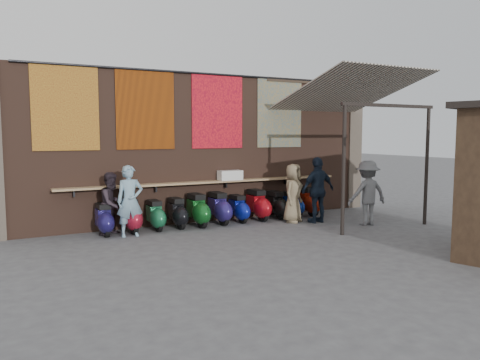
{
  "coord_description": "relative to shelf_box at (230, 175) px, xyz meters",
  "views": [
    {
      "loc": [
        -5.16,
        -9.1,
        2.39
      ],
      "look_at": [
        0.31,
        1.2,
        1.24
      ],
      "focal_mm": 35.0,
      "sensor_mm": 36.0,
      "label": 1
    }
  ],
  "objects": [
    {
      "name": "ground",
      "position": [
        -0.58,
        -2.3,
        -1.26
      ],
      "size": [
        70.0,
        70.0,
        0.0
      ],
      "primitive_type": "plane",
      "color": "#474749",
      "rests_on": "ground"
    },
    {
      "name": "brick_wall",
      "position": [
        -0.58,
        0.4,
        0.74
      ],
      "size": [
        10.0,
        0.4,
        4.0
      ],
      "primitive_type": "cube",
      "color": "brown",
      "rests_on": "ground"
    },
    {
      "name": "pier_right",
      "position": [
        4.62,
        0.4,
        0.74
      ],
      "size": [
        0.5,
        0.5,
        4.0
      ],
      "primitive_type": "cube",
      "color": "#4C4238",
      "rests_on": "ground"
    },
    {
      "name": "eating_counter",
      "position": [
        -0.58,
        0.03,
        -0.16
      ],
      "size": [
        8.0,
        0.32,
        0.05
      ],
      "primitive_type": "cube",
      "color": "#9E7A51",
      "rests_on": "brick_wall"
    },
    {
      "name": "shelf_box",
      "position": [
        0.0,
        0.0,
        0.0
      ],
      "size": [
        0.65,
        0.31,
        0.26
      ],
      "primitive_type": "cube",
      "color": "white",
      "rests_on": "eating_counter"
    },
    {
      "name": "tapestry_redgold",
      "position": [
        -4.18,
        0.18,
        1.74
      ],
      "size": [
        1.5,
        0.02,
        2.0
      ],
      "primitive_type": "cube",
      "color": "maroon",
      "rests_on": "brick_wall"
    },
    {
      "name": "tapestry_sun",
      "position": [
        -2.28,
        0.18,
        1.74
      ],
      "size": [
        1.5,
        0.02,
        2.0
      ],
      "primitive_type": "cube",
      "color": "#C9510B",
      "rests_on": "brick_wall"
    },
    {
      "name": "tapestry_orange",
      "position": [
        -0.28,
        0.18,
        1.74
      ],
      "size": [
        1.5,
        0.02,
        2.0
      ],
      "primitive_type": "cube",
      "color": "red",
      "rests_on": "brick_wall"
    },
    {
      "name": "tapestry_multi",
      "position": [
        1.72,
        0.18,
        1.74
      ],
      "size": [
        1.5,
        0.02,
        2.0
      ],
      "primitive_type": "cube",
      "color": "#245C87",
      "rests_on": "brick_wall"
    },
    {
      "name": "hang_rail",
      "position": [
        -0.58,
        0.17,
        2.72
      ],
      "size": [
        9.5,
        0.06,
        0.06
      ],
      "primitive_type": "cylinder",
      "rotation": [
        0.0,
        1.57,
        0.0
      ],
      "color": "black",
      "rests_on": "brick_wall"
    },
    {
      "name": "scooter_stool_0",
      "position": [
        -3.48,
        -0.29,
        -0.88
      ],
      "size": [
        0.35,
        0.79,
        0.75
      ],
      "primitive_type": null,
      "color": "#1B1652",
      "rests_on": "ground"
    },
    {
      "name": "scooter_stool_1",
      "position": [
        -2.84,
        -0.26,
        -0.85
      ],
      "size": [
        0.39,
        0.86,
        0.82
      ],
      "primitive_type": null,
      "color": "maroon",
      "rests_on": "ground"
    },
    {
      "name": "scooter_stool_2",
      "position": [
        -2.22,
        -0.27,
        -0.89
      ],
      "size": [
        0.35,
        0.78,
        0.74
      ],
      "primitive_type": null,
      "color": "#19663D",
      "rests_on": "ground"
    },
    {
      "name": "scooter_stool_3",
      "position": [
        -1.65,
        -0.27,
        -0.88
      ],
      "size": [
        0.36,
        0.8,
        0.76
      ],
      "primitive_type": null,
      "color": "black",
      "rests_on": "ground"
    },
    {
      "name": "scooter_stool_4",
      "position": [
        -1.11,
        -0.34,
        -0.84
      ],
      "size": [
        0.4,
        0.89,
        0.84
      ],
      "primitive_type": null,
      "color": "#10521B",
      "rests_on": "ground"
    },
    {
      "name": "scooter_stool_5",
      "position": [
        -0.48,
        -0.3,
        -0.84
      ],
      "size": [
        0.4,
        0.88,
        0.84
      ],
      "primitive_type": null,
      "color": "navy",
      "rests_on": "ground"
    },
    {
      "name": "scooter_stool_6",
      "position": [
        0.1,
        -0.31,
        -0.89
      ],
      "size": [
        0.35,
        0.77,
        0.73
      ],
      "primitive_type": null,
      "color": "navy",
      "rests_on": "ground"
    },
    {
      "name": "scooter_stool_7",
      "position": [
        0.7,
        -0.31,
        -0.83
      ],
      "size": [
        0.4,
        0.89,
        0.84
      ],
      "primitive_type": null,
      "color": "#9F0C14",
      "rests_on": "ground"
    },
    {
      "name": "scooter_stool_8",
      "position": [
        1.31,
        -0.3,
        -0.88
      ],
      "size": [
        0.36,
        0.8,
        0.76
      ],
      "primitive_type": null,
      "color": "black",
      "rests_on": "ground"
    },
    {
      "name": "scooter_stool_9",
      "position": [
        1.89,
        -0.28,
        -0.9
      ],
      "size": [
        0.34,
        0.75,
        0.71
      ],
      "primitive_type": null,
      "color": "navy",
      "rests_on": "ground"
    },
    {
      "name": "scooter_stool_10",
      "position": [
        2.41,
        -0.28,
        -0.85
      ],
      "size": [
        0.39,
        0.86,
        0.82
      ],
      "primitive_type": null,
      "color": "maroon",
      "rests_on": "ground"
    },
    {
      "name": "diner_left",
      "position": [
        -2.96,
        -0.69,
        -0.42
      ],
      "size": [
        0.64,
        0.44,
        1.67
      ],
      "primitive_type": "imported",
      "rotation": [
        0.0,
        0.0,
        -0.07
      ],
      "color": "#7EA2B7",
      "rests_on": "ground"
    },
    {
      "name": "diner_right",
      "position": [
        -3.28,
        -0.3,
        -0.51
      ],
      "size": [
        0.92,
        0.87,
        1.49
      ],
      "primitive_type": "imported",
      "rotation": [
        0.0,
        0.0,
        0.58
      ],
      "color": "#2B2129",
      "rests_on": "ground"
    },
    {
      "name": "shopper_navy",
      "position": [
        1.96,
        -1.36,
        -0.37
      ],
      "size": [
        1.06,
        0.48,
        1.77
      ],
      "primitive_type": "imported",
      "rotation": [
        0.0,
        0.0,
        3.19
      ],
      "color": "#152031",
      "rests_on": "ground"
    },
    {
      "name": "shopper_grey",
      "position": [
        2.89,
        -2.25,
        -0.41
      ],
      "size": [
        1.18,
        0.79,
        1.7
      ],
      "primitive_type": "imported",
      "rotation": [
        0.0,
        0.0,
        2.99
      ],
      "color": "slate",
      "rests_on": "ground"
    },
    {
      "name": "shopper_tan",
      "position": [
        1.4,
        -1.0,
        -0.46
      ],
      "size": [
        0.92,
        0.85,
        1.58
      ],
      "primitive_type": "imported",
      "rotation": [
        0.0,
        0.0,
        0.58
      ],
      "color": "#806F51",
      "rests_on": "ground"
    },
    {
      "name": "stall_sign",
      "position": [
        2.97,
        -5.27,
        0.81
      ],
      "size": [
        1.15,
        0.41,
        0.5
      ],
      "primitive_type": "cube",
      "rotation": [
        0.0,
        0.0,
        0.31
      ],
      "color": "gold",
      "rests_on": "market_stall"
    },
    {
      "name": "stall_shelf",
      "position": [
        2.97,
        -5.27,
        -0.22
      ],
      "size": [
        2.11,
        0.77,
        0.06
      ],
      "primitive_type": "cube",
      "rotation": [
        0.0,
        0.0,
        0.31
      ],
      "color": "#473321",
      "rests_on": "market_stall"
    },
    {
      "name": "awning_canvas",
      "position": [
        2.92,
        -1.4,
        2.29
      ],
      "size": [
        3.2,
        3.28,
        0.97
      ],
      "primitive_type": "cube",
      "rotation": [
        -0.28,
        0.0,
        0.0
      ],
      "color": "beige",
      "rests_on": "brick_wall"
    },
    {
      "name": "awning_ledger",
      "position": [
        2.92,
        0.19,
        2.69
      ],
      "size": [
        3.3,
        0.08,
        0.12
      ],
      "primitive_type": "cube",
      "color": "#33261C",
      "rests_on": "brick_wall"
    },
    {
      "name": "awning_header",
      "position": [
        2.92,
        -2.9,
        1.82
      ],
      "size": [
        3.0,
        0.08,
        0.08
      ],
      "primitive_type": "cube",
      "color": "black",
      "rests_on": "awning_post_left"
    },
    {
      "name": "awning_post_left",
      "position": [
        1.52,
        -2.9,
        0.29
      ],
      "size": [
        0.09,
        0.09,
        3.1
      ],
      "primitive_type": "cylinder",
      "color": "black",
      "rests_on": "ground"
    },
    {
      "name": "awning_post_right",
      "position": [
        4.32,
        -2.9,
        0.29
      ],
      "size": [
        0.09,
        0.09,
        3.1
      ],
      "primitive_type": "cylinder",
      "color": "black",
      "rests_on": "ground"
    }
  ]
}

